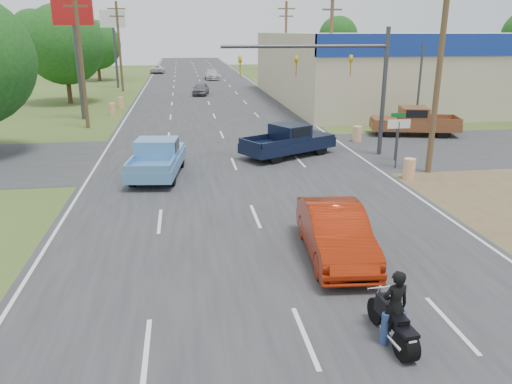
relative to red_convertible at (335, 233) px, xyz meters
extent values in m
plane|color=#3B491D|center=(-1.93, -4.10, -0.82)|extent=(200.00, 200.00, 0.00)
cube|color=#2D2D30|center=(-1.93, 35.90, -0.81)|extent=(15.00, 180.00, 0.02)
cube|color=#2D2D30|center=(-1.93, 13.90, -0.81)|extent=(120.00, 10.00, 0.02)
cube|color=brown|center=(9.07, 5.90, -0.81)|extent=(8.00, 18.00, 0.01)
cube|color=#B7A88C|center=(30.07, 35.90, 2.48)|extent=(50.00, 28.00, 6.60)
cylinder|color=#4C3823|center=(7.57, 8.90, 4.18)|extent=(0.28, 0.28, 10.00)
cylinder|color=#4C3823|center=(7.57, 26.90, 4.18)|extent=(0.28, 0.28, 10.00)
cube|color=#4C3823|center=(7.57, 26.90, 7.58)|extent=(1.60, 0.14, 0.14)
cylinder|color=#4C3823|center=(7.57, 44.90, 4.18)|extent=(0.28, 0.28, 10.00)
cube|color=#4C3823|center=(7.57, 44.90, 8.38)|extent=(2.00, 0.14, 0.14)
cube|color=#4C3823|center=(7.57, 44.90, 7.58)|extent=(1.60, 0.14, 0.14)
cylinder|color=#4C3823|center=(-11.43, 23.90, 4.18)|extent=(0.28, 0.28, 10.00)
cube|color=#4C3823|center=(-11.43, 23.90, 7.58)|extent=(1.60, 0.14, 0.14)
cylinder|color=#4C3823|center=(-11.43, 47.90, 4.18)|extent=(0.28, 0.28, 10.00)
cube|color=#4C3823|center=(-11.43, 47.90, 8.38)|extent=(2.00, 0.14, 0.14)
cube|color=#4C3823|center=(-11.43, 47.90, 7.58)|extent=(1.60, 0.14, 0.14)
cylinder|color=#422D19|center=(-15.43, 37.90, 0.80)|extent=(0.44, 0.44, 3.24)
sphere|color=#134514|center=(-15.43, 37.90, 4.76)|extent=(7.56, 7.56, 7.56)
cylinder|color=#422D19|center=(-16.13, 61.90, 0.62)|extent=(0.44, 0.44, 2.88)
sphere|color=#134514|center=(-16.13, 61.90, 4.14)|extent=(6.72, 6.72, 6.72)
cylinder|color=#422D19|center=(28.07, 90.90, 0.89)|extent=(0.44, 0.44, 3.42)
sphere|color=#134514|center=(28.07, 90.90, 5.07)|extent=(7.98, 7.98, 7.98)
cylinder|color=#422D19|center=(-31.93, 90.90, 1.07)|extent=(0.44, 0.44, 3.78)
sphere|color=#134514|center=(-31.93, 90.90, 5.69)|extent=(8.82, 8.82, 8.82)
cylinder|color=orange|center=(6.07, 7.90, -0.32)|extent=(0.56, 0.56, 1.00)
cylinder|color=orange|center=(6.47, 16.40, -0.32)|extent=(0.56, 0.56, 1.00)
cylinder|color=orange|center=(-10.43, 29.90, -0.32)|extent=(0.56, 0.56, 1.00)
cylinder|color=orange|center=(-10.13, 33.90, -0.32)|extent=(0.56, 0.56, 1.00)
cylinder|color=#3F3F44|center=(-12.43, 27.90, 3.68)|extent=(0.30, 0.30, 9.00)
cube|color=#B21414|center=(-12.43, 27.90, 7.38)|extent=(3.00, 0.35, 2.00)
cylinder|color=#3F3F44|center=(-12.43, 51.90, 3.68)|extent=(0.30, 0.30, 9.00)
cube|color=white|center=(-12.43, 51.90, 7.38)|extent=(3.00, 0.35, 2.00)
cylinder|color=#3F3F44|center=(6.27, 9.90, 0.38)|extent=(0.08, 0.08, 2.40)
cube|color=white|center=(6.27, 9.90, 1.48)|extent=(1.20, 0.05, 0.45)
cylinder|color=#3F3F44|center=(6.87, 11.40, 0.38)|extent=(0.08, 0.08, 2.40)
cube|color=#0C591E|center=(6.87, 11.40, 1.68)|extent=(0.80, 0.04, 0.22)
cylinder|color=#3F3F44|center=(6.57, 12.90, 2.68)|extent=(0.24, 0.24, 7.00)
cylinder|color=#3F3F44|center=(2.07, 12.90, 5.18)|extent=(9.00, 0.18, 0.18)
imported|color=gold|center=(4.57, 12.90, 4.73)|extent=(0.18, 0.40, 1.10)
imported|color=gold|center=(1.57, 12.90, 4.73)|extent=(0.18, 0.40, 1.10)
imported|color=gold|center=(-1.43, 12.90, 4.73)|extent=(0.18, 0.40, 1.10)
imported|color=maroon|center=(0.00, 0.00, 0.00)|extent=(2.10, 5.08, 1.64)
cylinder|color=black|center=(0.01, -5.19, -0.49)|extent=(0.38, 0.68, 0.66)
cylinder|color=black|center=(-0.12, -3.76, -0.49)|extent=(0.18, 0.67, 0.66)
cube|color=black|center=(-0.06, -4.45, -0.20)|extent=(0.33, 1.21, 0.30)
cube|color=black|center=(-0.08, -4.20, 0.00)|extent=(0.31, 0.57, 0.22)
cube|color=black|center=(-0.03, -4.75, -0.04)|extent=(0.35, 0.57, 0.10)
cylinder|color=white|center=(-0.11, -3.90, 0.23)|extent=(0.65, 0.11, 0.05)
cube|color=white|center=(0.03, -5.41, -0.27)|extent=(0.18, 0.04, 0.12)
imported|color=black|center=(-0.05, -4.60, 0.04)|extent=(0.66, 0.47, 1.72)
cylinder|color=black|center=(-6.50, 11.89, -0.40)|extent=(0.42, 0.88, 0.84)
cylinder|color=black|center=(-4.74, 11.67, -0.40)|extent=(0.42, 0.88, 0.84)
cylinder|color=black|center=(-6.91, 8.63, -0.40)|extent=(0.42, 0.88, 0.84)
cylinder|color=black|center=(-5.15, 8.40, -0.40)|extent=(0.42, 0.88, 0.84)
cube|color=#5C92C7|center=(-5.83, 10.15, -0.16)|extent=(2.79, 5.71, 0.55)
cube|color=#5C92C7|center=(-5.62, 11.78, 0.18)|extent=(2.25, 2.32, 0.19)
cube|color=#5C92C7|center=(-5.81, 10.26, 0.55)|extent=(2.13, 1.88, 0.90)
cube|color=black|center=(-5.81, 10.26, 0.71)|extent=(2.13, 1.56, 0.48)
cube|color=#5C92C7|center=(-6.17, 7.48, 0.26)|extent=(1.94, 0.33, 0.32)
cylinder|color=black|center=(2.31, 14.78, -0.40)|extent=(0.89, 0.68, 0.84)
cylinder|color=black|center=(3.16, 13.22, -0.40)|extent=(0.89, 0.68, 0.84)
cylinder|color=black|center=(-0.58, 13.21, -0.40)|extent=(0.89, 0.68, 0.84)
cylinder|color=black|center=(0.27, 11.65, -0.40)|extent=(0.89, 0.68, 0.84)
cube|color=black|center=(1.29, 13.21, -0.17)|extent=(5.82, 4.46, 0.55)
cube|color=black|center=(2.73, 14.00, 0.18)|extent=(2.78, 2.75, 0.19)
cube|color=black|center=(1.39, 13.27, 0.55)|extent=(2.37, 2.49, 0.90)
cube|color=black|center=(1.39, 13.27, 0.71)|extent=(2.10, 2.37, 0.47)
cube|color=black|center=(-1.07, 11.93, 0.26)|extent=(1.00, 1.74, 0.32)
cylinder|color=black|center=(9.10, 17.41, -0.38)|extent=(0.94, 0.53, 0.88)
cylinder|color=black|center=(9.55, 19.21, -0.38)|extent=(0.94, 0.53, 0.88)
cylinder|color=black|center=(12.46, 16.59, -0.38)|extent=(0.94, 0.53, 0.88)
cylinder|color=black|center=(12.90, 18.39, -0.38)|extent=(0.94, 0.53, 0.88)
cube|color=brown|center=(11.00, 17.90, -0.13)|extent=(6.11, 3.52, 0.58)
cube|color=brown|center=(9.32, 18.31, 0.23)|extent=(2.62, 2.56, 0.20)
cube|color=brown|center=(10.89, 17.93, 0.62)|extent=(2.16, 2.39, 0.94)
cube|color=black|center=(10.89, 17.93, 0.79)|extent=(1.84, 2.35, 0.50)
cube|color=brown|center=(13.74, 17.23, 0.31)|extent=(0.57, 2.00, 0.33)
imported|color=slate|center=(-2.43, 42.64, -0.15)|extent=(2.17, 4.11, 1.33)
imported|color=silver|center=(-0.03, 61.43, -0.10)|extent=(2.04, 4.95, 1.43)
imported|color=silver|center=(-8.43, 74.59, -0.14)|extent=(2.42, 4.95, 1.35)
camera|label=1|loc=(-4.50, -13.76, 5.92)|focal=35.00mm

